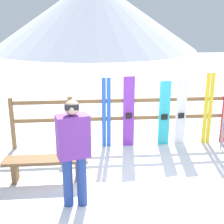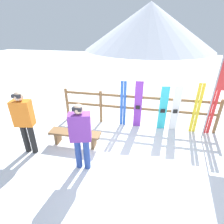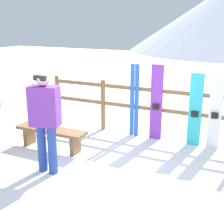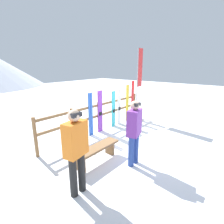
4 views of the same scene
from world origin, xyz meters
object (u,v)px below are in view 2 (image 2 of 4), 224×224
at_px(person_purple, 81,134).
at_px(snowboard_white, 176,109).
at_px(bench, 75,135).
at_px(person_orange, 24,119).
at_px(snowboard_purple, 138,105).
at_px(ski_pair_red, 212,108).
at_px(ski_pair_blue, 123,104).
at_px(ski_pair_yellow, 197,109).
at_px(rental_flag, 224,72).
at_px(snowboard_cyan, 163,109).

relative_size(person_purple, snowboard_white, 1.11).
distance_m(bench, person_orange, 1.39).
height_order(bench, snowboard_white, snowboard_white).
relative_size(person_orange, snowboard_purple, 1.10).
bearing_deg(ski_pair_red, bench, -160.07).
relative_size(person_purple, ski_pair_blue, 1.07).
height_order(person_orange, snowboard_purple, person_orange).
relative_size(ski_pair_yellow, ski_pair_red, 0.92).
relative_size(snowboard_white, rental_flag, 0.48).
distance_m(bench, snowboard_cyan, 2.88).
height_order(snowboard_purple, ski_pair_red, ski_pair_red).
bearing_deg(ski_pair_yellow, snowboard_purple, -179.89).
bearing_deg(rental_flag, snowboard_purple, 170.99).
distance_m(snowboard_white, ski_pair_red, 1.06).
bearing_deg(bench, snowboard_purple, 40.26).
bearing_deg(ski_pair_blue, snowboard_white, -0.12).
relative_size(bench, rental_flag, 0.46).
distance_m(snowboard_cyan, ski_pair_red, 1.44).
height_order(person_orange, ski_pair_blue, person_orange).
distance_m(bench, rental_flag, 4.32).
height_order(bench, rental_flag, rental_flag).
xyz_separation_m(snowboard_cyan, ski_pair_yellow, (1.00, 0.00, 0.09)).
xyz_separation_m(snowboard_cyan, ski_pair_red, (1.43, 0.00, 0.16)).
relative_size(person_purple, rental_flag, 0.53).
bearing_deg(person_purple, rental_flag, 29.93).
xyz_separation_m(person_orange, snowboard_white, (3.93, 1.95, -0.25)).
distance_m(snowboard_purple, snowboard_white, 1.19).
height_order(snowboard_purple, ski_pair_yellow, ski_pair_yellow).
relative_size(person_purple, ski_pair_red, 0.94).
xyz_separation_m(ski_pair_yellow, rental_flag, (0.34, -0.34, 1.23)).
relative_size(bench, ski_pair_blue, 0.93).
xyz_separation_m(ski_pair_red, rental_flag, (-0.09, -0.34, 1.15)).
distance_m(bench, snowboard_purple, 2.24).
xyz_separation_m(bench, ski_pair_yellow, (3.47, 1.42, 0.50)).
distance_m(person_orange, ski_pair_red, 5.35).
height_order(ski_pair_blue, ski_pair_red, ski_pair_red).
bearing_deg(person_orange, snowboard_white, 26.42).
bearing_deg(snowboard_cyan, person_orange, -151.18).
bearing_deg(snowboard_cyan, person_purple, -131.05).
xyz_separation_m(person_purple, ski_pair_red, (3.38, 2.24, -0.07)).
height_order(snowboard_white, ski_pair_yellow, ski_pair_yellow).
xyz_separation_m(bench, person_purple, (0.53, -0.82, 0.65)).
relative_size(bench, snowboard_white, 0.96).
distance_m(ski_pair_blue, ski_pair_red, 2.73).
relative_size(bench, ski_pair_red, 0.82).
xyz_separation_m(bench, ski_pair_blue, (1.17, 1.42, 0.47)).
distance_m(bench, ski_pair_blue, 1.90).
xyz_separation_m(bench, person_orange, (-1.08, -0.54, 0.69)).
bearing_deg(snowboard_white, rental_flag, -19.50).
xyz_separation_m(bench, ski_pair_red, (3.90, 1.42, 0.58)).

